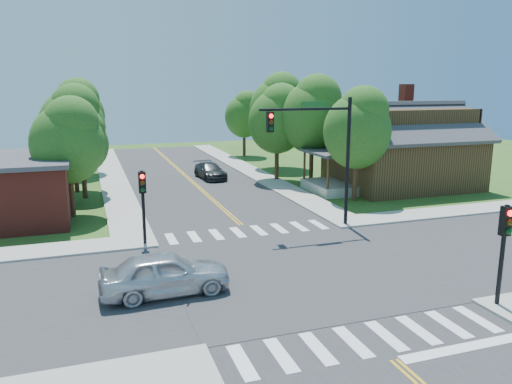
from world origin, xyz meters
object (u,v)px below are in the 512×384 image
object	(u,v)px
house_ne	(402,144)
car_dgrey	(210,171)
car_silver	(165,274)
signal_pole_se	(505,237)
signal_pole_nw	(143,194)
signal_mast_ne	(321,142)

from	to	relation	value
house_ne	car_dgrey	size ratio (longest dim) A/B	2.78
car_silver	signal_pole_se	bearing A→B (deg)	-115.37
signal_pole_se	car_dgrey	world-z (taller)	signal_pole_se
house_ne	car_dgrey	xyz separation A→B (m)	(-13.35, 7.94, -2.67)
signal_pole_nw	car_silver	bearing A→B (deg)	-89.41
signal_mast_ne	signal_pole_nw	world-z (taller)	signal_mast_ne
signal_pole_se	car_silver	world-z (taller)	signal_pole_se
signal_mast_ne	car_silver	world-z (taller)	signal_mast_ne
house_ne	car_silver	xyz separation A→B (m)	(-20.64, -14.90, -2.50)
signal_pole_nw	house_ne	distance (m)	22.45
signal_pole_nw	house_ne	xyz separation A→B (m)	(20.71, 8.66, 0.67)
house_ne	car_dgrey	world-z (taller)	house_ne
signal_mast_ne	car_silver	xyz separation A→B (m)	(-9.45, -6.25, -4.02)
signal_pole_nw	car_dgrey	size ratio (longest dim) A/B	0.81
signal_pole_nw	car_silver	size ratio (longest dim) A/B	0.77
signal_pole_se	car_dgrey	xyz separation A→B (m)	(-3.84, 27.80, -2.00)
signal_pole_se	house_ne	xyz separation A→B (m)	(9.51, 19.86, 0.67)
signal_mast_ne	car_dgrey	world-z (taller)	signal_mast_ne
house_ne	signal_pole_nw	bearing A→B (deg)	-157.31
signal_pole_se	car_silver	distance (m)	12.33
signal_pole_se	car_silver	size ratio (longest dim) A/B	0.77
signal_pole_se	house_ne	world-z (taller)	house_ne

